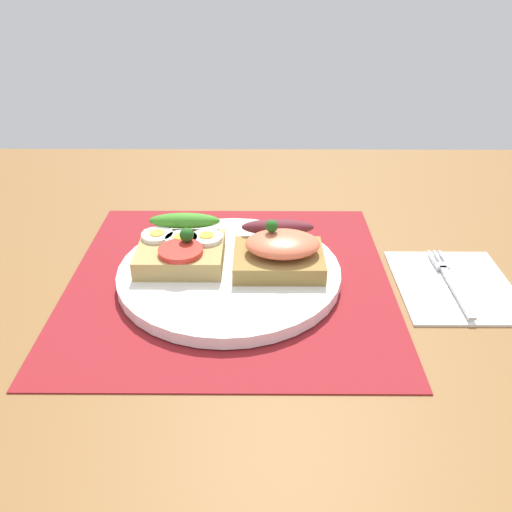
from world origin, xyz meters
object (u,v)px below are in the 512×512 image
at_px(plate, 229,273).
at_px(sandwich_salmon, 280,250).
at_px(sandwich_egg_tomato, 182,247).
at_px(napkin, 454,284).
at_px(fork, 450,279).

xyz_separation_m(plate, sandwich_salmon, (0.06, 0.00, 0.03)).
xyz_separation_m(sandwich_egg_tomato, sandwich_salmon, (0.11, -0.01, 0.00)).
bearing_deg(sandwich_salmon, sandwich_egg_tomato, 173.53).
xyz_separation_m(plate, sandwich_egg_tomato, (-0.05, 0.02, 0.02)).
height_order(plate, sandwich_egg_tomato, sandwich_egg_tomato).
bearing_deg(sandwich_salmon, plate, -175.58).
distance_m(plate, sandwich_salmon, 0.06).
bearing_deg(plate, sandwich_salmon, 4.42).
relative_size(sandwich_egg_tomato, sandwich_salmon, 0.97).
relative_size(sandwich_salmon, napkin, 0.69).
distance_m(napkin, fork, 0.01).
relative_size(plate, fork, 1.84).
bearing_deg(plate, sandwich_egg_tomato, 162.78).
xyz_separation_m(sandwich_salmon, napkin, (0.19, -0.02, -0.03)).
bearing_deg(fork, napkin, -33.35).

